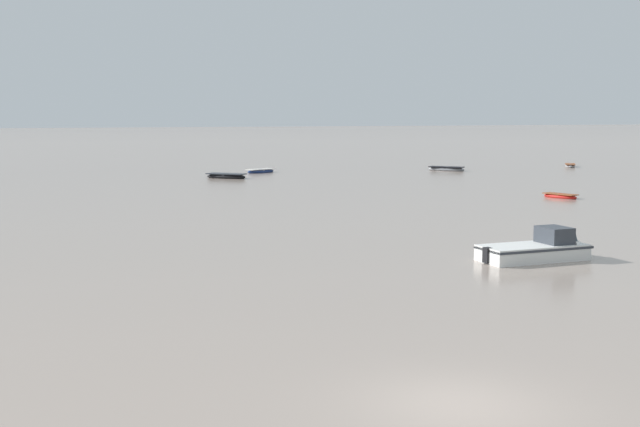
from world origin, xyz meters
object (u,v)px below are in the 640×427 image
object	(u,v)px
motorboat_moored_1	(549,252)
rowboat_moored_9	(570,166)
rowboat_moored_7	(560,196)
rowboat_moored_4	(261,171)
rowboat_moored_2	(226,176)
rowboat_moored_5	(446,169)

from	to	relation	value
motorboat_moored_1	rowboat_moored_9	size ratio (longest dim) A/B	1.65
motorboat_moored_1	rowboat_moored_7	distance (m)	27.84
rowboat_moored_4	rowboat_moored_7	world-z (taller)	rowboat_moored_4
rowboat_moored_2	rowboat_moored_5	distance (m)	26.25
rowboat_moored_2	rowboat_moored_5	size ratio (longest dim) A/B	1.00
rowboat_moored_4	motorboat_moored_1	xyz separation A→B (m)	(-4.82, -56.11, 0.16)
rowboat_moored_5	motorboat_moored_1	distance (m)	57.07
rowboat_moored_2	rowboat_moored_7	xyz separation A→B (m)	(18.55, -28.46, -0.06)
rowboat_moored_2	rowboat_moored_9	size ratio (longest dim) A/B	1.20
rowboat_moored_9	motorboat_moored_1	bearing A→B (deg)	-2.01
motorboat_moored_1	rowboat_moored_7	world-z (taller)	motorboat_moored_1
rowboat_moored_4	rowboat_moored_9	world-z (taller)	rowboat_moored_4
rowboat_moored_5	rowboat_moored_2	bearing A→B (deg)	51.00
rowboat_moored_9	rowboat_moored_5	bearing A→B (deg)	-51.64
rowboat_moored_5	rowboat_moored_7	size ratio (longest dim) A/B	1.34
rowboat_moored_5	motorboat_moored_1	size ratio (longest dim) A/B	0.72
rowboat_moored_4	rowboat_moored_7	size ratio (longest dim) A/B	1.25
rowboat_moored_2	rowboat_moored_4	xyz separation A→B (m)	(5.64, 6.18, -0.03)
motorboat_moored_1	rowboat_moored_7	xyz separation A→B (m)	(17.72, 21.47, -0.20)
rowboat_moored_2	rowboat_moored_7	bearing A→B (deg)	-12.37
rowboat_moored_9	rowboat_moored_2	bearing A→B (deg)	-50.35
rowboat_moored_4	motorboat_moored_1	size ratio (longest dim) A/B	0.68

